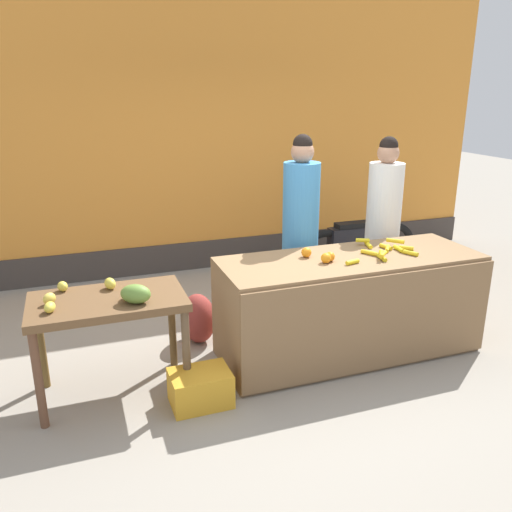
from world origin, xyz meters
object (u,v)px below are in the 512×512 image
vendor_woman_white_shirt (383,227)px  produce_sack (198,318)px  vendor_woman_blue_shirt (300,233)px  produce_crate (200,388)px  parked_motorcycle (359,246)px

vendor_woman_white_shirt → produce_sack: 2.04m
vendor_woman_blue_shirt → produce_crate: bearing=-140.8°
vendor_woman_white_shirt → parked_motorcycle: bearing=70.9°
parked_motorcycle → produce_sack: size_ratio=3.44×
parked_motorcycle → produce_crate: size_ratio=3.64×
vendor_woman_white_shirt → produce_crate: bearing=-154.5°
produce_crate → produce_sack: produce_sack is taller
produce_crate → vendor_woman_white_shirt: bearing=25.5°
parked_motorcycle → produce_crate: parked_motorcycle is taller
vendor_woman_white_shirt → produce_crate: size_ratio=4.10×
vendor_woman_white_shirt → parked_motorcycle: size_ratio=1.13×
vendor_woman_blue_shirt → parked_motorcycle: vendor_woman_blue_shirt is taller
vendor_woman_white_shirt → produce_sack: bearing=-178.6°
vendor_woman_blue_shirt → vendor_woman_white_shirt: size_ratio=1.03×
parked_motorcycle → produce_crate: 3.21m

